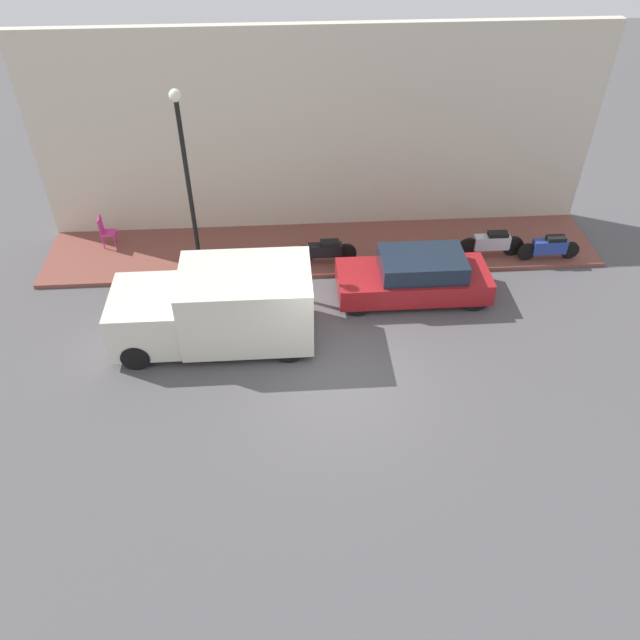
{
  "coord_description": "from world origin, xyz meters",
  "views": [
    {
      "loc": [
        -10.39,
        1.11,
        10.5
      ],
      "look_at": [
        1.39,
        0.33,
        0.6
      ],
      "focal_mm": 35.0,
      "sensor_mm": 36.0,
      "label": 1
    }
  ],
  "objects_px": {
    "parked_car": "(415,277)",
    "cafe_chair": "(105,230)",
    "streetlamp": "(186,167)",
    "delivery_van": "(217,307)",
    "scooter_silver": "(492,243)",
    "motorcycle_black": "(325,251)",
    "motorcycle_blue": "(550,247)"
  },
  "relations": [
    {
      "from": "motorcycle_blue",
      "to": "streetlamp",
      "type": "height_order",
      "value": "streetlamp"
    },
    {
      "from": "streetlamp",
      "to": "scooter_silver",
      "type": "bearing_deg",
      "value": -88.66
    },
    {
      "from": "motorcycle_black",
      "to": "cafe_chair",
      "type": "relative_size",
      "value": 1.92
    },
    {
      "from": "parked_car",
      "to": "delivery_van",
      "type": "height_order",
      "value": "delivery_van"
    },
    {
      "from": "motorcycle_blue",
      "to": "delivery_van",
      "type": "bearing_deg",
      "value": 106.48
    },
    {
      "from": "delivery_van",
      "to": "cafe_chair",
      "type": "height_order",
      "value": "delivery_van"
    },
    {
      "from": "motorcycle_blue",
      "to": "streetlamp",
      "type": "distance_m",
      "value": 10.47
    },
    {
      "from": "motorcycle_black",
      "to": "motorcycle_blue",
      "type": "relative_size",
      "value": 1.0
    },
    {
      "from": "streetlamp",
      "to": "cafe_chair",
      "type": "xyz_separation_m",
      "value": [
        1.51,
        2.9,
        -2.69
      ]
    },
    {
      "from": "scooter_silver",
      "to": "motorcycle_black",
      "type": "bearing_deg",
      "value": 90.21
    },
    {
      "from": "delivery_van",
      "to": "motorcycle_black",
      "type": "height_order",
      "value": "delivery_van"
    },
    {
      "from": "parked_car",
      "to": "cafe_chair",
      "type": "relative_size",
      "value": 4.28
    },
    {
      "from": "delivery_van",
      "to": "scooter_silver",
      "type": "relative_size",
      "value": 2.49
    },
    {
      "from": "parked_car",
      "to": "scooter_silver",
      "type": "bearing_deg",
      "value": -57.94
    },
    {
      "from": "motorcycle_black",
      "to": "scooter_silver",
      "type": "distance_m",
      "value": 4.87
    },
    {
      "from": "parked_car",
      "to": "cafe_chair",
      "type": "height_order",
      "value": "parked_car"
    },
    {
      "from": "scooter_silver",
      "to": "motorcycle_blue",
      "type": "distance_m",
      "value": 1.66
    },
    {
      "from": "delivery_van",
      "to": "streetlamp",
      "type": "height_order",
      "value": "streetlamp"
    },
    {
      "from": "motorcycle_black",
      "to": "cafe_chair",
      "type": "height_order",
      "value": "cafe_chair"
    },
    {
      "from": "delivery_van",
      "to": "streetlamp",
      "type": "distance_m",
      "value": 3.74
    },
    {
      "from": "parked_car",
      "to": "streetlamp",
      "type": "height_order",
      "value": "streetlamp"
    },
    {
      "from": "scooter_silver",
      "to": "cafe_chair",
      "type": "bearing_deg",
      "value": 83.4
    },
    {
      "from": "delivery_van",
      "to": "motorcycle_blue",
      "type": "xyz_separation_m",
      "value": [
        2.77,
        -9.38,
        -0.49
      ]
    },
    {
      "from": "scooter_silver",
      "to": "motorcycle_blue",
      "type": "height_order",
      "value": "scooter_silver"
    },
    {
      "from": "parked_car",
      "to": "streetlamp",
      "type": "bearing_deg",
      "value": 76.5
    },
    {
      "from": "parked_car",
      "to": "delivery_van",
      "type": "relative_size",
      "value": 0.84
    },
    {
      "from": "cafe_chair",
      "to": "motorcycle_black",
      "type": "bearing_deg",
      "value": -101.61
    },
    {
      "from": "delivery_van",
      "to": "motorcycle_black",
      "type": "xyz_separation_m",
      "value": [
        3.02,
        -2.87,
        -0.5
      ]
    },
    {
      "from": "cafe_chair",
      "to": "motorcycle_blue",
      "type": "bearing_deg",
      "value": -96.93
    },
    {
      "from": "motorcycle_blue",
      "to": "streetlamp",
      "type": "relative_size",
      "value": 0.35
    },
    {
      "from": "streetlamp",
      "to": "cafe_chair",
      "type": "bearing_deg",
      "value": 62.48
    },
    {
      "from": "parked_car",
      "to": "scooter_silver",
      "type": "relative_size",
      "value": 2.1
    }
  ]
}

